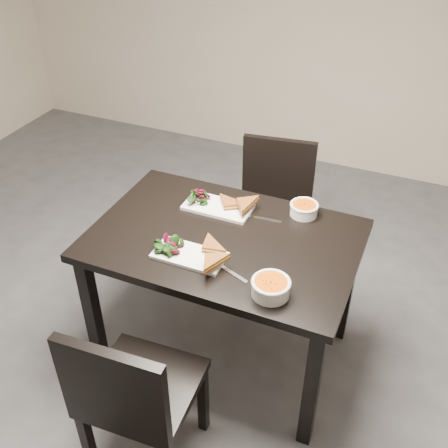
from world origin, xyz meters
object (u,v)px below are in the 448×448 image
at_px(table, 224,254).
at_px(plate_far, 218,207).
at_px(plate_near, 189,255).
at_px(chair_far, 273,204).
at_px(soup_bowl_far, 304,208).
at_px(chair_near, 133,394).
at_px(soup_bowl_near, 271,287).

height_order(table, plate_far, plate_far).
height_order(table, plate_near, plate_near).
bearing_deg(plate_near, plate_far, 95.25).
xyz_separation_m(table, chair_far, (0.01, 0.72, -0.17)).
relative_size(table, soup_bowl_far, 8.79).
distance_m(chair_far, plate_near, 0.95).
relative_size(plate_near, plate_far, 0.95).
distance_m(table, chair_near, 0.75).
distance_m(table, soup_bowl_near, 0.44).
distance_m(table, chair_far, 0.74).
bearing_deg(chair_far, chair_near, -100.97).
bearing_deg(soup_bowl_near, table, 139.09).
bearing_deg(plate_near, table, 67.14).
relative_size(plate_far, soup_bowl_far, 2.40).
height_order(chair_near, plate_far, chair_near).
relative_size(chair_near, soup_bowl_near, 5.41).
xyz_separation_m(plate_near, soup_bowl_near, (0.40, -0.08, 0.03)).
height_order(soup_bowl_near, soup_bowl_far, soup_bowl_near).
distance_m(plate_near, soup_bowl_far, 0.62).
height_order(chair_near, chair_far, same).
distance_m(table, plate_near, 0.23).
relative_size(table, plate_near, 3.87).
xyz_separation_m(chair_near, plate_near, (-0.01, 0.54, 0.27)).
relative_size(chair_far, plate_far, 2.59).
bearing_deg(chair_near, table, 81.57).
bearing_deg(chair_far, table, -98.51).
xyz_separation_m(plate_near, plate_far, (-0.04, 0.39, 0.00)).
bearing_deg(chair_far, plate_near, -103.47).
height_order(table, chair_near, chair_near).
xyz_separation_m(table, soup_bowl_far, (0.28, 0.31, 0.13)).
bearing_deg(plate_far, plate_near, -84.75).
distance_m(chair_near, soup_bowl_near, 0.67).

